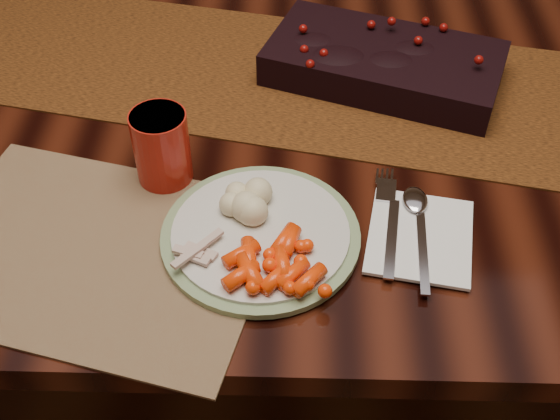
{
  "coord_description": "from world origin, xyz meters",
  "views": [
    {
      "loc": [
        0.03,
        -0.9,
        1.41
      ],
      "look_at": [
        0.01,
        -0.3,
        0.8
      ],
      "focal_mm": 45.0,
      "sensor_mm": 36.0,
      "label": 1
    }
  ],
  "objects_px": {
    "placemat_main": "(97,252)",
    "baby_carrots": "(278,260)",
    "mashed_potatoes": "(242,196)",
    "turkey_shreds": "(195,247)",
    "dining_table": "(278,253)",
    "centerpiece": "(384,58)",
    "dinner_plate": "(261,234)",
    "red_cup": "(162,147)",
    "napkin": "(420,236)"
  },
  "relations": [
    {
      "from": "baby_carrots",
      "to": "mashed_potatoes",
      "type": "xyz_separation_m",
      "value": [
        -0.05,
        0.1,
        0.01
      ]
    },
    {
      "from": "centerpiece",
      "to": "mashed_potatoes",
      "type": "distance_m",
      "value": 0.38
    },
    {
      "from": "mashed_potatoes",
      "to": "turkey_shreds",
      "type": "bearing_deg",
      "value": -124.48
    },
    {
      "from": "centerpiece",
      "to": "mashed_potatoes",
      "type": "bearing_deg",
      "value": -122.87
    },
    {
      "from": "baby_carrots",
      "to": "red_cup",
      "type": "bearing_deg",
      "value": 133.13
    },
    {
      "from": "dining_table",
      "to": "placemat_main",
      "type": "relative_size",
      "value": 4.29
    },
    {
      "from": "centerpiece",
      "to": "napkin",
      "type": "height_order",
      "value": "centerpiece"
    },
    {
      "from": "dining_table",
      "to": "mashed_potatoes",
      "type": "relative_size",
      "value": 23.79
    },
    {
      "from": "napkin",
      "to": "centerpiece",
      "type": "bearing_deg",
      "value": 104.02
    },
    {
      "from": "centerpiece",
      "to": "mashed_potatoes",
      "type": "xyz_separation_m",
      "value": [
        -0.2,
        -0.32,
        0.0
      ]
    },
    {
      "from": "centerpiece",
      "to": "baby_carrots",
      "type": "height_order",
      "value": "centerpiece"
    },
    {
      "from": "placemat_main",
      "to": "turkey_shreds",
      "type": "height_order",
      "value": "turkey_shreds"
    },
    {
      "from": "placemat_main",
      "to": "mashed_potatoes",
      "type": "height_order",
      "value": "mashed_potatoes"
    },
    {
      "from": "mashed_potatoes",
      "to": "turkey_shreds",
      "type": "relative_size",
      "value": 1.05
    },
    {
      "from": "dinner_plate",
      "to": "turkey_shreds",
      "type": "bearing_deg",
      "value": -154.05
    },
    {
      "from": "dining_table",
      "to": "centerpiece",
      "type": "xyz_separation_m",
      "value": [
        0.17,
        0.05,
        0.41
      ]
    },
    {
      "from": "mashed_potatoes",
      "to": "turkey_shreds",
      "type": "height_order",
      "value": "mashed_potatoes"
    },
    {
      "from": "red_cup",
      "to": "turkey_shreds",
      "type": "bearing_deg",
      "value": -68.57
    },
    {
      "from": "centerpiece",
      "to": "red_cup",
      "type": "bearing_deg",
      "value": -142.55
    },
    {
      "from": "turkey_shreds",
      "to": "red_cup",
      "type": "xyz_separation_m",
      "value": [
        -0.06,
        0.15,
        0.03
      ]
    },
    {
      "from": "baby_carrots",
      "to": "napkin",
      "type": "xyz_separation_m",
      "value": [
        0.18,
        0.06,
        -0.02
      ]
    },
    {
      "from": "dinner_plate",
      "to": "baby_carrots",
      "type": "distance_m",
      "value": 0.06
    },
    {
      "from": "dinner_plate",
      "to": "turkey_shreds",
      "type": "relative_size",
      "value": 3.49
    },
    {
      "from": "centerpiece",
      "to": "placemat_main",
      "type": "height_order",
      "value": "centerpiece"
    },
    {
      "from": "placemat_main",
      "to": "baby_carrots",
      "type": "bearing_deg",
      "value": 6.25
    },
    {
      "from": "placemat_main",
      "to": "napkin",
      "type": "xyz_separation_m",
      "value": [
        0.4,
        0.03,
        0.0
      ]
    },
    {
      "from": "centerpiece",
      "to": "dinner_plate",
      "type": "distance_m",
      "value": 0.4
    },
    {
      "from": "dining_table",
      "to": "dinner_plate",
      "type": "relative_size",
      "value": 7.17
    },
    {
      "from": "mashed_potatoes",
      "to": "red_cup",
      "type": "height_order",
      "value": "red_cup"
    },
    {
      "from": "dining_table",
      "to": "red_cup",
      "type": "relative_size",
      "value": 17.44
    },
    {
      "from": "centerpiece",
      "to": "dining_table",
      "type": "bearing_deg",
      "value": -163.3
    },
    {
      "from": "baby_carrots",
      "to": "mashed_potatoes",
      "type": "height_order",
      "value": "mashed_potatoes"
    },
    {
      "from": "baby_carrots",
      "to": "turkey_shreds",
      "type": "xyz_separation_m",
      "value": [
        -0.1,
        0.02,
        -0.0
      ]
    },
    {
      "from": "dining_table",
      "to": "mashed_potatoes",
      "type": "bearing_deg",
      "value": -97.94
    },
    {
      "from": "napkin",
      "to": "red_cup",
      "type": "distance_m",
      "value": 0.36
    },
    {
      "from": "centerpiece",
      "to": "baby_carrots",
      "type": "xyz_separation_m",
      "value": [
        -0.16,
        -0.41,
        -0.01
      ]
    },
    {
      "from": "baby_carrots",
      "to": "turkey_shreds",
      "type": "relative_size",
      "value": 1.62
    },
    {
      "from": "dinner_plate",
      "to": "baby_carrots",
      "type": "bearing_deg",
      "value": -67.29
    },
    {
      "from": "red_cup",
      "to": "mashed_potatoes",
      "type": "bearing_deg",
      "value": -33.88
    },
    {
      "from": "centerpiece",
      "to": "placemat_main",
      "type": "distance_m",
      "value": 0.54
    },
    {
      "from": "dining_table",
      "to": "mashed_potatoes",
      "type": "xyz_separation_m",
      "value": [
        -0.04,
        -0.27,
        0.41
      ]
    },
    {
      "from": "dinner_plate",
      "to": "red_cup",
      "type": "bearing_deg",
      "value": 140.18
    },
    {
      "from": "dining_table",
      "to": "baby_carrots",
      "type": "xyz_separation_m",
      "value": [
        0.01,
        -0.36,
        0.4
      ]
    },
    {
      "from": "turkey_shreds",
      "to": "napkin",
      "type": "distance_m",
      "value": 0.28
    },
    {
      "from": "mashed_potatoes",
      "to": "red_cup",
      "type": "distance_m",
      "value": 0.13
    },
    {
      "from": "turkey_shreds",
      "to": "red_cup",
      "type": "height_order",
      "value": "red_cup"
    },
    {
      "from": "baby_carrots",
      "to": "placemat_main",
      "type": "bearing_deg",
      "value": 172.14
    },
    {
      "from": "baby_carrots",
      "to": "red_cup",
      "type": "relative_size",
      "value": 1.13
    },
    {
      "from": "dining_table",
      "to": "baby_carrots",
      "type": "height_order",
      "value": "baby_carrots"
    },
    {
      "from": "centerpiece",
      "to": "placemat_main",
      "type": "relative_size",
      "value": 0.86
    }
  ]
}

